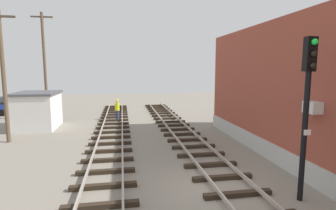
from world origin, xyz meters
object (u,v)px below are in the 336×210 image
at_px(signal_mast, 307,101).
at_px(brick_building, 335,91).
at_px(track_worker_foreground, 117,110).
at_px(parked_car_green, 26,105).
at_px(utility_pole_far, 45,65).
at_px(utility_pole_near, 3,75).
at_px(control_hut, 37,110).

height_order(signal_mast, brick_building, brick_building).
height_order(signal_mast, track_worker_foreground, signal_mast).
relative_size(parked_car_green, utility_pole_far, 0.45).
bearing_deg(track_worker_foreground, utility_pole_far, 166.45).
distance_m(utility_pole_near, track_worker_foreground, 9.53).
height_order(brick_building, control_hut, brick_building).
relative_size(signal_mast, brick_building, 0.32).
xyz_separation_m(signal_mast, brick_building, (4.22, 3.49, -0.04)).
bearing_deg(utility_pole_near, signal_mast, -36.81).
distance_m(utility_pole_near, utility_pole_far, 7.71).
bearing_deg(control_hut, utility_pole_near, -98.62).
bearing_deg(utility_pole_near, track_worker_foreground, 43.57).
relative_size(brick_building, utility_pole_far, 1.83).
height_order(utility_pole_near, track_worker_foreground, utility_pole_near).
height_order(control_hut, parked_car_green, control_hut).
relative_size(brick_building, track_worker_foreground, 9.11).
xyz_separation_m(utility_pole_far, track_worker_foreground, (6.20, -1.49, -3.93)).
relative_size(utility_pole_near, utility_pole_far, 0.85).
xyz_separation_m(parked_car_green, track_worker_foreground, (9.14, -4.85, 0.03)).
bearing_deg(brick_building, track_worker_foreground, 130.69).
bearing_deg(brick_building, parked_car_green, 138.96).
height_order(brick_building, utility_pole_near, utility_pole_near).
distance_m(parked_car_green, utility_pole_far, 5.97).
distance_m(signal_mast, control_hut, 18.41).
bearing_deg(track_worker_foreground, utility_pole_near, -136.43).
height_order(parked_car_green, utility_pole_near, utility_pole_near).
height_order(parked_car_green, track_worker_foreground, track_worker_foreground).
bearing_deg(control_hut, signal_mast, -47.71).
relative_size(signal_mast, utility_pole_far, 0.59).
bearing_deg(parked_car_green, control_hut, -65.70).
distance_m(signal_mast, track_worker_foreground, 17.26).
relative_size(signal_mast, utility_pole_near, 0.69).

